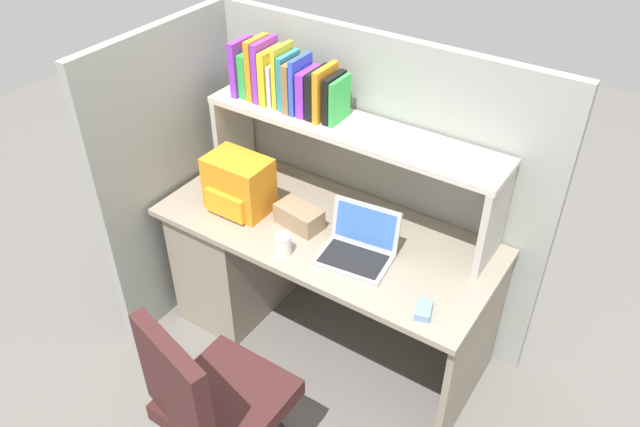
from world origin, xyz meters
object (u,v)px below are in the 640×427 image
backpack (238,185)px  paper_cup (283,244)px  laptop (358,247)px  tissue_box (299,217)px  computer_mouse (424,310)px  office_chair (217,416)px

backpack → paper_cup: bearing=-23.3°
laptop → tissue_box: bearing=174.1°
backpack → computer_mouse: size_ratio=2.88×
tissue_box → office_chair: size_ratio=0.24×
paper_cup → tissue_box: bearing=105.4°
laptop → office_chair: laptop is taller
laptop → office_chair: size_ratio=0.36×
laptop → computer_mouse: 0.42m
computer_mouse → paper_cup: (-0.68, -0.01, 0.03)m
computer_mouse → paper_cup: 0.68m
laptop → tissue_box: 0.34m
laptop → backpack: bearing=-179.3°
office_chair → backpack: bearing=-43.4°
tissue_box → office_chair: (0.19, -0.84, -0.39)m
paper_cup → computer_mouse: bearing=1.1°
backpack → tissue_box: (0.32, 0.04, -0.08)m
office_chair → laptop: bearing=-86.7°
backpack → paper_cup: backpack is taller
laptop → computer_mouse: laptop is taller
laptop → office_chair: bearing=-100.9°
backpack → tissue_box: bearing=7.6°
computer_mouse → tissue_box: (-0.73, 0.19, 0.03)m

